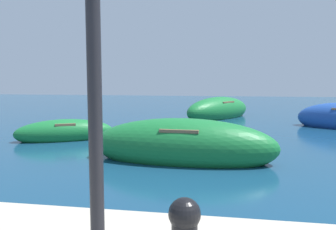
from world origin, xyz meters
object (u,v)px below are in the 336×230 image
at_px(moored_boat_6, 219,110).
at_px(moored_boat_2, 183,146).
at_px(mooring_bollard, 184,228).
at_px(moored_boat_5, 65,132).
at_px(quayside_lamp_post, 93,22).

bearing_deg(moored_boat_6, moored_boat_2, 29.20).
distance_m(moored_boat_6, mooring_bollard, 17.04).
relative_size(moored_boat_5, mooring_bollard, 5.55).
xyz_separation_m(moored_boat_6, mooring_bollard, (0.14, -17.03, 0.43)).
bearing_deg(mooring_bollard, quayside_lamp_post, -156.06).
relative_size(moored_boat_6, mooring_bollard, 8.45).
bearing_deg(mooring_bollard, moored_boat_2, 97.48).
bearing_deg(quayside_lamp_post, moored_boat_2, 90.89).
relative_size(moored_boat_2, moored_boat_6, 0.94).
bearing_deg(mooring_bollard, moored_boat_5, 122.30).
xyz_separation_m(quayside_lamp_post, mooring_bollard, (0.71, 0.32, -1.81)).
bearing_deg(moored_boat_2, moored_boat_6, 89.09).
bearing_deg(moored_boat_5, moored_boat_2, 122.38).
distance_m(moored_boat_2, moored_boat_6, 10.87).
xyz_separation_m(moored_boat_5, mooring_bollard, (5.50, -8.71, 0.59)).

